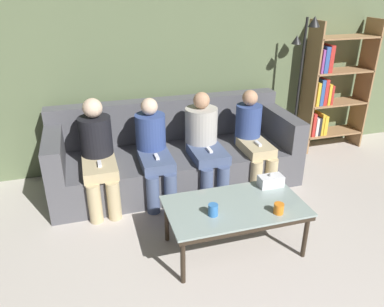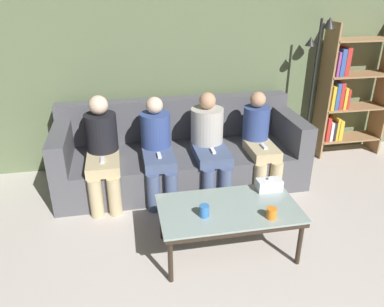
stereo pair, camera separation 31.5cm
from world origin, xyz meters
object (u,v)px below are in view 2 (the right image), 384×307
Objects in this scene: coffee_table at (228,211)px; bookshelf at (345,94)px; couch at (180,155)px; cup_near_right at (271,213)px; cup_near_left at (204,211)px; seated_person_left_end at (102,148)px; seated_person_right_end at (259,139)px; seated_person_mid_left at (157,146)px; seated_person_mid_right at (209,140)px; standing_lamp at (315,78)px; tissue_box at (269,185)px.

bookshelf is (2.01, 1.67, 0.42)m from coffee_table.
couch is 31.21× the size of cup_near_right.
cup_near_left is 1.45m from seated_person_left_end.
seated_person_right_end is (0.66, 1.10, 0.14)m from coffee_table.
seated_person_mid_left is 0.56m from seated_person_mid_right.
seated_person_mid_left is at bearing 112.89° from coffee_table.
seated_person_mid_left is (-0.24, 1.19, 0.06)m from cup_near_left.
bookshelf is at bearing 38.19° from cup_near_left.
seated_person_right_end is at bearing -151.79° from standing_lamp.
seated_person_left_end is at bearing 123.81° from cup_near_left.
seated_person_mid_right is at bearing 1.57° from seated_person_mid_left.
coffee_table is 2.64m from bookshelf.
couch is 0.44m from seated_person_mid_left.
couch is 2.61× the size of seated_person_right_end.
seated_person_left_end reaches higher than seated_person_mid_right.
seated_person_mid_right is 1.02× the size of seated_person_right_end.
coffee_table is at bearing 143.84° from cup_near_right.
bookshelf is at bearing 42.91° from tissue_box.
seated_person_mid_left is (-0.28, -0.25, 0.24)m from couch.
cup_near_left is at bearing 166.43° from cup_near_right.
cup_near_left is 1.48m from seated_person_right_end.
bookshelf reaches higher than seated_person_right_end.
seated_person_left_end reaches higher than seated_person_mid_left.
standing_lamp is 1.06m from seated_person_right_end.
tissue_box is at bearing 70.91° from cup_near_right.
seated_person_right_end is at bearing -0.32° from seated_person_mid_left.
standing_lamp reaches higher than cup_near_left.
couch is at bearing 88.29° from cup_near_left.
couch is 1.54× the size of standing_lamp.
seated_person_left_end reaches higher than seated_person_right_end.
tissue_box is 0.21× the size of seated_person_mid_right.
cup_near_right is at bearing -106.11° from seated_person_right_end.
seated_person_mid_left is at bearing -167.04° from bookshelf.
tissue_box is at bearing -61.87° from couch.
tissue_box is 0.21× the size of seated_person_mid_left.
seated_person_mid_right reaches higher than cup_near_left.
standing_lamp is (1.18, 1.74, 0.60)m from cup_near_right.
coffee_table is 11.81× the size of cup_near_left.
cup_near_right is at bearing -81.98° from seated_person_mid_right.
seated_person_mid_left is 1.13m from seated_person_right_end.
seated_person_mid_left reaches higher than coffee_table.
seated_person_right_end is (0.56, -0.02, -0.03)m from seated_person_mid_right.
couch is 1.31m from tissue_box.
cup_near_left is 2.86m from bookshelf.
standing_lamp is at bearing 55.73° from cup_near_right.
seated_person_mid_left is (-0.47, 1.10, 0.15)m from coffee_table.
seated_person_right_end is at bearing -16.63° from couch.
cup_near_right is 0.40× the size of tissue_box.
seated_person_left_end reaches higher than coffee_table.
standing_lamp is at bearing 12.44° from seated_person_mid_left.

